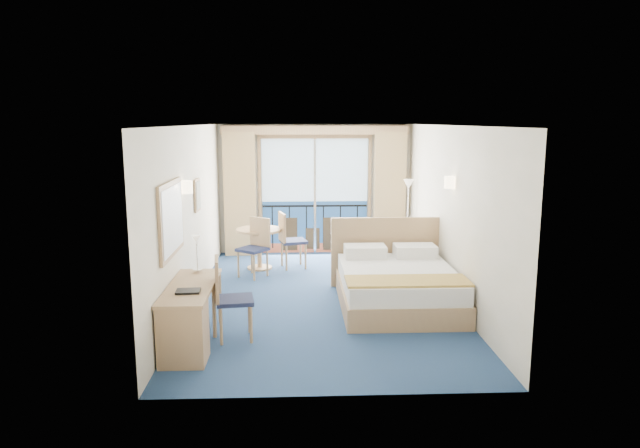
{
  "coord_description": "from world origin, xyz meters",
  "views": [
    {
      "loc": [
        -0.4,
        -8.65,
        2.77
      ],
      "look_at": [
        -0.02,
        0.2,
        1.16
      ],
      "focal_mm": 32.0,
      "sensor_mm": 36.0,
      "label": 1
    }
  ],
  "objects_px": {
    "desk": "(185,324)",
    "table_chair_a": "(289,237)",
    "floor_lamp": "(408,199)",
    "round_table": "(259,238)",
    "desk_chair": "(227,294)",
    "armchair": "(395,248)",
    "table_chair_b": "(256,244)",
    "nightstand": "(420,265)",
    "bed": "(397,284)"
  },
  "relations": [
    {
      "from": "desk",
      "to": "table_chair_b",
      "type": "relative_size",
      "value": 1.54
    },
    {
      "from": "armchair",
      "to": "table_chair_b",
      "type": "bearing_deg",
      "value": -5.75
    },
    {
      "from": "floor_lamp",
      "to": "desk",
      "type": "height_order",
      "value": "floor_lamp"
    },
    {
      "from": "desk_chair",
      "to": "nightstand",
      "type": "bearing_deg",
      "value": -57.61
    },
    {
      "from": "bed",
      "to": "table_chair_a",
      "type": "bearing_deg",
      "value": 125.91
    },
    {
      "from": "desk",
      "to": "round_table",
      "type": "distance_m",
      "value": 4.17
    },
    {
      "from": "armchair",
      "to": "floor_lamp",
      "type": "bearing_deg",
      "value": -153.28
    },
    {
      "from": "bed",
      "to": "floor_lamp",
      "type": "xyz_separation_m",
      "value": [
        0.72,
        2.89,
        0.9
      ]
    },
    {
      "from": "armchair",
      "to": "table_chair_b",
      "type": "xyz_separation_m",
      "value": [
        -2.65,
        -0.77,
        0.28
      ]
    },
    {
      "from": "armchair",
      "to": "floor_lamp",
      "type": "height_order",
      "value": "floor_lamp"
    },
    {
      "from": "table_chair_a",
      "to": "floor_lamp",
      "type": "bearing_deg",
      "value": -90.26
    },
    {
      "from": "desk",
      "to": "desk_chair",
      "type": "height_order",
      "value": "desk_chair"
    },
    {
      "from": "round_table",
      "to": "table_chair_b",
      "type": "distance_m",
      "value": 0.51
    },
    {
      "from": "bed",
      "to": "armchair",
      "type": "relative_size",
      "value": 3.2
    },
    {
      "from": "nightstand",
      "to": "desk",
      "type": "bearing_deg",
      "value": -138.01
    },
    {
      "from": "round_table",
      "to": "desk_chair",
      "type": "bearing_deg",
      "value": -92.91
    },
    {
      "from": "round_table",
      "to": "nightstand",
      "type": "bearing_deg",
      "value": -19.09
    },
    {
      "from": "nightstand",
      "to": "desk_chair",
      "type": "relative_size",
      "value": 0.52
    },
    {
      "from": "round_table",
      "to": "table_chair_b",
      "type": "relative_size",
      "value": 0.81
    },
    {
      "from": "table_chair_b",
      "to": "armchair",
      "type": "bearing_deg",
      "value": 52.58
    },
    {
      "from": "desk",
      "to": "table_chair_a",
      "type": "relative_size",
      "value": 1.52
    },
    {
      "from": "desk_chair",
      "to": "table_chair_a",
      "type": "distance_m",
      "value": 3.65
    },
    {
      "from": "bed",
      "to": "desk",
      "type": "bearing_deg",
      "value": -146.93
    },
    {
      "from": "table_chair_b",
      "to": "desk_chair",
      "type": "bearing_deg",
      "value": -56.53
    },
    {
      "from": "table_chair_a",
      "to": "table_chair_b",
      "type": "height_order",
      "value": "table_chair_a"
    },
    {
      "from": "armchair",
      "to": "desk",
      "type": "height_order",
      "value": "desk"
    },
    {
      "from": "armchair",
      "to": "nightstand",
      "type": "bearing_deg",
      "value": 78.72
    },
    {
      "from": "floor_lamp",
      "to": "table_chair_a",
      "type": "relative_size",
      "value": 1.51
    },
    {
      "from": "round_table",
      "to": "table_chair_b",
      "type": "bearing_deg",
      "value": -93.21
    },
    {
      "from": "armchair",
      "to": "desk_chair",
      "type": "height_order",
      "value": "desk_chair"
    },
    {
      "from": "nightstand",
      "to": "floor_lamp",
      "type": "height_order",
      "value": "floor_lamp"
    },
    {
      "from": "floor_lamp",
      "to": "desk",
      "type": "distance_m",
      "value": 5.98
    },
    {
      "from": "desk_chair",
      "to": "table_chair_b",
      "type": "height_order",
      "value": "desk_chair"
    },
    {
      "from": "desk_chair",
      "to": "round_table",
      "type": "distance_m",
      "value": 3.55
    },
    {
      "from": "armchair",
      "to": "round_table",
      "type": "xyz_separation_m",
      "value": [
        -2.62,
        -0.26,
        0.27
      ]
    },
    {
      "from": "table_chair_a",
      "to": "round_table",
      "type": "bearing_deg",
      "value": 78.07
    },
    {
      "from": "nightstand",
      "to": "bed",
      "type": "bearing_deg",
      "value": -116.59
    },
    {
      "from": "nightstand",
      "to": "desk",
      "type": "distance_m",
      "value": 4.68
    },
    {
      "from": "nightstand",
      "to": "table_chair_b",
      "type": "distance_m",
      "value": 2.95
    },
    {
      "from": "desk_chair",
      "to": "round_table",
      "type": "height_order",
      "value": "desk_chair"
    },
    {
      "from": "desk",
      "to": "desk_chair",
      "type": "xyz_separation_m",
      "value": [
        0.43,
        0.57,
        0.18
      ]
    },
    {
      "from": "bed",
      "to": "floor_lamp",
      "type": "height_order",
      "value": "floor_lamp"
    },
    {
      "from": "floor_lamp",
      "to": "round_table",
      "type": "xyz_separation_m",
      "value": [
        -2.94,
        -0.62,
        -0.65
      ]
    },
    {
      "from": "round_table",
      "to": "armchair",
      "type": "bearing_deg",
      "value": 5.76
    },
    {
      "from": "desk",
      "to": "table_chair_a",
      "type": "bearing_deg",
      "value": 74.24
    },
    {
      "from": "armchair",
      "to": "table_chair_b",
      "type": "height_order",
      "value": "table_chair_b"
    },
    {
      "from": "armchair",
      "to": "desk",
      "type": "xyz_separation_m",
      "value": [
        -3.24,
        -4.38,
        0.1
      ]
    },
    {
      "from": "armchair",
      "to": "table_chair_b",
      "type": "relative_size",
      "value": 0.66
    },
    {
      "from": "round_table",
      "to": "table_chair_a",
      "type": "relative_size",
      "value": 0.8
    },
    {
      "from": "armchair",
      "to": "desk",
      "type": "relative_size",
      "value": 0.43
    }
  ]
}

